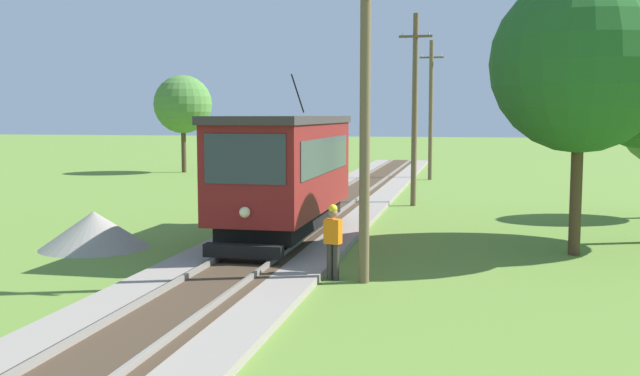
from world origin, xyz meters
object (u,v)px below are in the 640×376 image
Objects in this scene: red_tram at (286,170)px; gravel_pile at (94,230)px; tree_right_far at (581,64)px; utility_pole_mid at (415,108)px; track_worker at (333,238)px; utility_pole_near_tram at (365,111)px; utility_pole_far at (431,109)px; tree_right_near at (183,105)px.

gravel_pile is (-5.21, -2.08, -1.66)m from red_tram.
tree_right_far reaches higher than red_tram.
track_worker is at bearing -92.94° from utility_pole_mid.
utility_pole_mid is at bearing 117.09° from tree_right_far.
tree_right_far is at bearing 7.43° from gravel_pile.
utility_pole_near_tram reaches higher than red_tram.
tree_right_far is (8.30, -0.32, 3.03)m from red_tram.
utility_pole_mid is 12.42m from utility_pole_far.
utility_pole_mid is at bearing 90.00° from utility_pole_near_tram.
utility_pole_mid is (3.10, 9.86, 1.96)m from red_tram.
utility_pole_mid is 4.54× the size of track_worker.
utility_pole_mid is at bearing 55.19° from gravel_pile.
red_tram is 28.28m from tree_right_near.
red_tram is 4.79× the size of track_worker.
tree_right_near is at bearing 131.01° from tree_right_far.
utility_pole_far is at bearing -167.04° from track_worker.
tree_right_near is 0.85× the size of tree_right_far.
red_tram is 8.84m from tree_right_far.
utility_pole_far is 16.78m from tree_right_near.
utility_pole_far reaches higher than tree_right_far.
utility_pole_far reaches higher than track_worker.
utility_pole_far is at bearing 90.00° from utility_pole_near_tram.
tree_right_far is (5.96, 4.36, 4.24)m from track_worker.
red_tram is at bearing -138.83° from track_worker.
utility_pole_near_tram is 1.00× the size of tree_right_far.
red_tram is 5.38m from track_worker.
track_worker reaches higher than gravel_pile.
gravel_pile is at bearing -172.57° from tree_right_far.
gravel_pile is at bearing 162.04° from utility_pole_near_tram.
utility_pole_far is 4.60× the size of track_worker.
tree_right_near is 33.22m from tree_right_far.
utility_pole_far reaches higher than utility_pole_near_tram.
utility_pole_far is (0.00, 27.05, 0.27)m from utility_pole_near_tram.
track_worker is (7.56, -2.60, 0.45)m from gravel_pile.
tree_right_far is at bearing 40.54° from utility_pole_near_tram.
utility_pole_near_tram is 2.45× the size of gravel_pile.
track_worker is (-0.75, -26.96, -3.21)m from utility_pole_far.
utility_pole_far reaches higher than utility_pole_mid.
utility_pole_near_tram is (3.10, -4.77, 1.74)m from red_tram.
tree_right_near is (-8.29, 26.83, 4.02)m from gravel_pile.
utility_pole_near_tram is 4.30× the size of track_worker.
utility_pole_near_tram is at bearing -90.00° from utility_pole_far.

